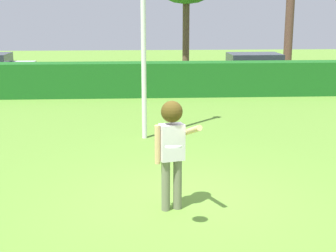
% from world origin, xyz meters
% --- Properties ---
extents(ground_plane, '(60.00, 60.00, 0.00)m').
position_xyz_m(ground_plane, '(0.00, 0.00, 0.00)').
color(ground_plane, olive).
extents(person, '(0.70, 0.69, 1.79)m').
position_xyz_m(person, '(-0.25, -0.38, 1.14)').
color(person, '#6C7056').
rests_on(person, ground).
extents(frisbee, '(0.24, 0.24, 0.07)m').
position_xyz_m(frisbee, '(-0.28, -1.25, 1.31)').
color(frisbee, white).
extents(hedge_row, '(19.18, 0.90, 1.24)m').
position_xyz_m(hedge_row, '(0.00, 10.11, 0.62)').
color(hedge_row, '#195B1B').
rests_on(hedge_row, ground).
extents(parked_car_black, '(4.24, 1.89, 1.25)m').
position_xyz_m(parked_car_black, '(4.23, 13.28, 0.69)').
color(parked_car_black, black).
rests_on(parked_car_black, ground).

